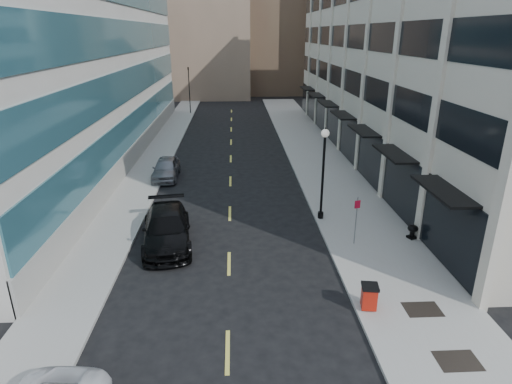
{
  "coord_description": "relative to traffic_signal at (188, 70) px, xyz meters",
  "views": [
    {
      "loc": [
        0.38,
        -9.89,
        10.31
      ],
      "look_at": [
        1.44,
        11.05,
        2.47
      ],
      "focal_mm": 30.0,
      "sensor_mm": 36.0,
      "label": 1
    }
  ],
  "objects": [
    {
      "name": "sign_post",
      "position": [
        11.9,
        -38.56,
        -3.94
      ],
      "size": [
        0.29,
        0.1,
        2.54
      ],
      "rotation": [
        0.0,
        0.0,
        0.25
      ],
      "color": "slate",
      "rests_on": "sidewalk_right"
    },
    {
      "name": "sidewalk_right",
      "position": [
        13.0,
        -28.0,
        -5.64
      ],
      "size": [
        5.0,
        80.0,
        0.15
      ],
      "primitive_type": "cube",
      "color": "#9A988C",
      "rests_on": "ground"
    },
    {
      "name": "skyline_stone",
      "position": [
        23.5,
        18.0,
        4.28
      ],
      "size": [
        10.0,
        14.0,
        20.0
      ],
      "primitive_type": "cube",
      "color": "beige",
      "rests_on": "ground"
    },
    {
      "name": "car_black_pickup",
      "position": [
        2.3,
        -37.77,
        -4.87
      ],
      "size": [
        3.16,
        6.13,
        1.7
      ],
      "primitive_type": "imported",
      "rotation": [
        0.0,
        0.0,
        0.14
      ],
      "color": "black",
      "rests_on": "ground"
    },
    {
      "name": "building_right",
      "position": [
        22.44,
        -21.01,
        3.28
      ],
      "size": [
        15.3,
        46.5,
        18.25
      ],
      "color": "beige",
      "rests_on": "ground"
    },
    {
      "name": "traffic_signal",
      "position": [
        0.0,
        0.0,
        0.0
      ],
      "size": [
        0.66,
        0.66,
        6.98
      ],
      "color": "black",
      "rests_on": "ground"
    },
    {
      "name": "road_centerline",
      "position": [
        5.5,
        -31.0,
        -5.71
      ],
      "size": [
        0.15,
        68.2,
        0.01
      ],
      "color": "#D8CC4C",
      "rests_on": "ground"
    },
    {
      "name": "skyline_tan_near",
      "position": [
        1.5,
        20.0,
        8.28
      ],
      "size": [
        14.0,
        18.0,
        28.0
      ],
      "primitive_type": "cube",
      "color": "#8C715B",
      "rests_on": "ground"
    },
    {
      "name": "sidewalk_left",
      "position": [
        -1.0,
        -28.0,
        -5.64
      ],
      "size": [
        3.0,
        80.0,
        0.15
      ],
      "primitive_type": "cube",
      "color": "#9A988C",
      "rests_on": "ground"
    },
    {
      "name": "lamppost",
      "position": [
        10.8,
        -35.26,
        -2.41
      ],
      "size": [
        0.45,
        0.45,
        5.37
      ],
      "color": "black",
      "rests_on": "sidewalk_right"
    },
    {
      "name": "building_left",
      "position": [
        -10.45,
        -21.0,
        4.27
      ],
      "size": [
        16.14,
        46.0,
        20.0
      ],
      "color": "silver",
      "rests_on": "ground"
    },
    {
      "name": "car_silver_sedan",
      "position": [
        0.7,
        -27.0,
        -4.95
      ],
      "size": [
        1.87,
        4.55,
        1.54
      ],
      "primitive_type": "imported",
      "rotation": [
        0.0,
        0.0,
        0.01
      ],
      "color": "gray",
      "rests_on": "ground"
    },
    {
      "name": "grate_far",
      "position": [
        13.1,
        -44.2,
        -5.56
      ],
      "size": [
        1.4,
        1.0,
        0.01
      ],
      "primitive_type": "cube",
      "color": "black",
      "rests_on": "sidewalk_right"
    },
    {
      "name": "trash_bin",
      "position": [
        11.0,
        -43.99,
        -5.01
      ],
      "size": [
        0.73,
        0.76,
        1.04
      ],
      "rotation": [
        0.0,
        0.0,
        -0.16
      ],
      "color": "#A8180B",
      "rests_on": "sidewalk_right"
    },
    {
      "name": "urn_planter",
      "position": [
        15.1,
        -38.1,
        -5.11
      ],
      "size": [
        0.54,
        0.54,
        0.75
      ],
      "rotation": [
        0.0,
        0.0,
        0.41
      ],
      "color": "black",
      "rests_on": "sidewalk_right"
    },
    {
      "name": "grate_mid",
      "position": [
        13.1,
        -47.0,
        -5.56
      ],
      "size": [
        1.4,
        1.0,
        0.01
      ],
      "primitive_type": "cube",
      "color": "black",
      "rests_on": "sidewalk_right"
    },
    {
      "name": "skyline_tan_far",
      "position": [
        -8.5,
        30.0,
        5.28
      ],
      "size": [
        12.0,
        14.0,
        22.0
      ],
      "primitive_type": "cube",
      "color": "#8C715B",
      "rests_on": "ground"
    }
  ]
}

